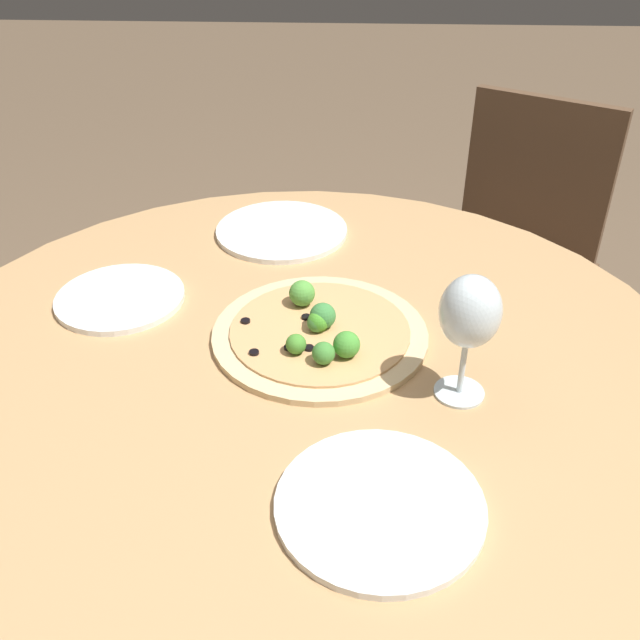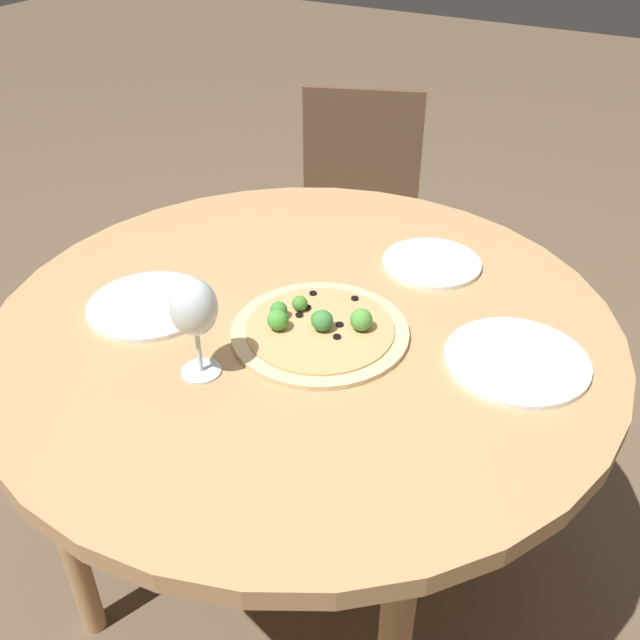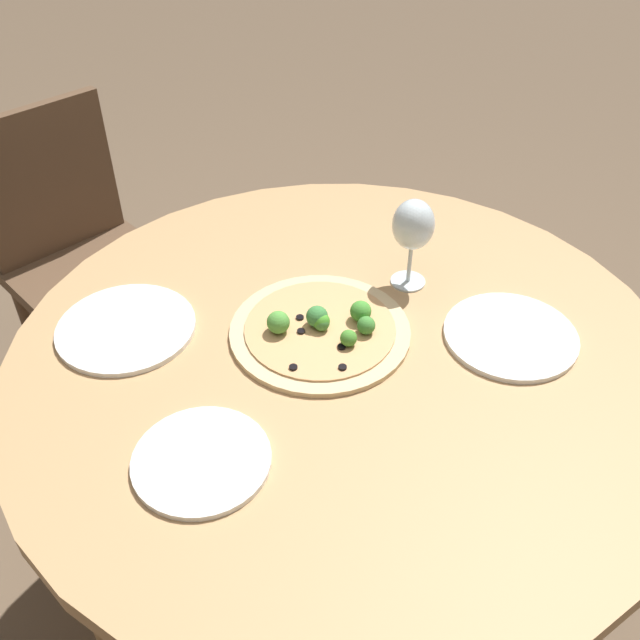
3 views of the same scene
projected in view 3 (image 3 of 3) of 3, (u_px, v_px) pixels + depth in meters
ground_plane at (337, 584)px, 1.70m from camera, size 12.00×12.00×0.00m
dining_table at (342, 378)px, 1.26m from camera, size 1.15×1.15×0.76m
chair at (83, 254)px, 1.96m from camera, size 0.55×0.55×0.85m
pizza at (321, 329)px, 1.24m from camera, size 0.32×0.32×0.05m
wine_glass at (413, 227)px, 1.28m from camera, size 0.08×0.08×0.18m
plate_near at (126, 328)px, 1.25m from camera, size 0.24×0.24×0.01m
plate_far at (511, 336)px, 1.24m from camera, size 0.23×0.23×0.01m
plate_side at (202, 460)px, 1.03m from camera, size 0.20×0.20×0.01m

